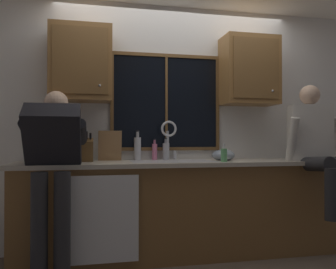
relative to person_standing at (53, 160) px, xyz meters
name	(u,v)px	position (x,y,z in m)	size (l,w,h in m)	color
back_wall	(174,126)	(1.17, 0.67, 0.31)	(5.50, 0.12, 2.55)	silver
window_glass	(166,102)	(1.07, 0.61, 0.56)	(1.10, 0.02, 0.95)	black
window_frame_top	(166,55)	(1.07, 0.60, 1.06)	(1.17, 0.02, 0.04)	brown
window_frame_bottom	(166,149)	(1.07, 0.60, 0.07)	(1.17, 0.02, 0.04)	brown
window_frame_left	(112,101)	(0.51, 0.60, 0.56)	(0.04, 0.02, 0.95)	brown
window_frame_right	(217,103)	(1.64, 0.60, 0.56)	(0.04, 0.02, 0.95)	brown
window_mullion_center	(166,102)	(1.07, 0.59, 0.56)	(0.02, 0.02, 0.95)	brown
lower_cabinet_run	(182,210)	(1.17, 0.32, -0.52)	(3.10, 0.58, 0.88)	brown
countertop	(182,163)	(1.17, 0.30, -0.06)	(3.16, 0.62, 0.04)	beige
dishwasher_front	(103,219)	(0.41, 0.01, -0.50)	(0.60, 0.02, 0.74)	white
upper_cabinet_left	(81,64)	(0.20, 0.45, 0.90)	(0.58, 0.36, 0.72)	olive
upper_cabinet_right	(249,71)	(1.94, 0.45, 0.90)	(0.58, 0.36, 0.72)	olive
sink	(172,171)	(1.07, 0.31, -0.14)	(0.80, 0.46, 0.21)	#B7B7BC
faucet	(169,135)	(1.08, 0.49, 0.21)	(0.18, 0.09, 0.40)	silver
person_standing	(53,160)	(0.00, 0.00, 0.00)	(0.53, 0.69, 1.56)	#262628
person_sitting_on_counter	(316,142)	(2.46, 0.04, 0.14)	(0.54, 0.64, 1.26)	#262628
knife_block	(87,150)	(0.26, 0.40, 0.07)	(0.12, 0.18, 0.32)	brown
cutting_board	(110,146)	(0.49, 0.53, 0.11)	(0.23, 0.02, 0.30)	#997047
mixing_bowl	(223,155)	(1.62, 0.36, 0.01)	(0.23, 0.23, 0.12)	#8C99A8
soap_dispenser	(224,155)	(1.54, 0.14, 0.03)	(0.06, 0.07, 0.17)	#59A566
bottle_green_glass	(137,148)	(0.76, 0.54, 0.08)	(0.07, 0.07, 0.30)	#B7B7BC
bottle_tall_clear	(155,151)	(0.94, 0.55, 0.05)	(0.05, 0.05, 0.22)	pink
bottle_amber_small	(166,151)	(1.06, 0.54, 0.05)	(0.07, 0.07, 0.23)	#B7B7BC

